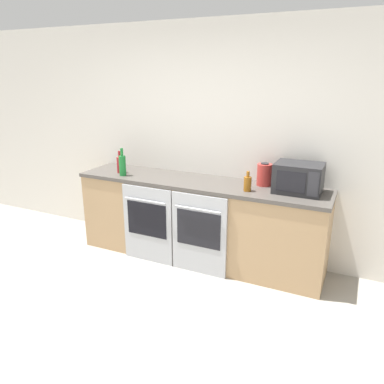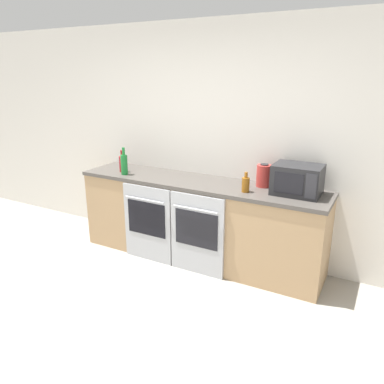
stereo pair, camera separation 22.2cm
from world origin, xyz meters
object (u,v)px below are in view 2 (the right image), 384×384
at_px(microwave, 297,180).
at_px(bottle_red, 122,163).
at_px(oven_right, 197,234).
at_px(kettle, 264,176).
at_px(bottle_amber, 246,184).
at_px(bottle_green, 124,164).
at_px(oven_left, 147,223).

xyz_separation_m(microwave, bottle_red, (-2.03, -0.12, -0.04)).
bearing_deg(oven_right, kettle, 40.61).
relative_size(oven_right, kettle, 3.67).
bearing_deg(oven_right, bottle_amber, 23.51).
bearing_deg(microwave, bottle_green, -173.69).
xyz_separation_m(oven_left, bottle_amber, (1.07, 0.19, 0.56)).
distance_m(bottle_amber, bottle_red, 1.57).
relative_size(oven_right, bottle_amber, 4.35).
xyz_separation_m(oven_left, oven_right, (0.63, 0.00, 0.00)).
bearing_deg(bottle_amber, oven_right, -156.49).
xyz_separation_m(bottle_red, kettle, (1.67, 0.22, 0.01)).
xyz_separation_m(oven_right, microwave, (0.90, 0.37, 0.62)).
xyz_separation_m(bottle_amber, bottle_green, (-1.47, -0.04, 0.04)).
height_order(microwave, bottle_amber, microwave).
bearing_deg(oven_left, kettle, 21.58).
relative_size(bottle_red, bottle_green, 0.82).
relative_size(oven_left, bottle_amber, 4.35).
xyz_separation_m(oven_left, bottle_green, (-0.40, 0.15, 0.60)).
relative_size(oven_left, bottle_green, 2.77).
height_order(microwave, kettle, microwave).
bearing_deg(oven_right, microwave, 22.10).
bearing_deg(bottle_green, kettle, 11.10).
height_order(oven_right, bottle_red, bottle_red).
distance_m(microwave, bottle_red, 2.04).
bearing_deg(bottle_amber, kettle, 70.40).
height_order(bottle_red, bottle_green, bottle_green).
height_order(oven_left, bottle_green, bottle_green).
xyz_separation_m(oven_right, bottle_green, (-1.03, 0.15, 0.60)).
height_order(bottle_green, kettle, bottle_green).
bearing_deg(oven_right, bottle_green, 171.60).
xyz_separation_m(oven_right, bottle_red, (-1.13, 0.24, 0.58)).
bearing_deg(bottle_green, bottle_amber, 1.53).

